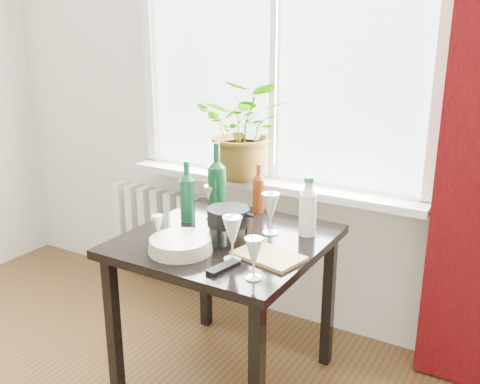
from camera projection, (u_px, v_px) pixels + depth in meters
The scene contains 18 objects.
window at pixel (277, 35), 2.73m from camera, with size 1.72×0.08×1.62m.
windowsill at pixel (268, 183), 2.91m from camera, with size 1.72×0.20×0.04m.
radiator at pixel (166, 232), 3.43m from camera, with size 0.80×0.10×0.55m.
table at pixel (226, 256), 2.42m from camera, with size 0.85×0.85×0.74m.
potted_plant at pixel (245, 130), 2.85m from camera, with size 0.48×0.42×0.54m, color #206F1D.
wine_bottle_left at pixel (187, 191), 2.55m from camera, with size 0.07×0.07×0.30m, color #0D4525, non-canonical shape.
wine_bottle_right at pixel (217, 180), 2.58m from camera, with size 0.09×0.09×0.38m, color #0B3B1C, non-canonical shape.
bottle_amber at pixel (259, 188), 2.68m from camera, with size 0.06×0.06×0.25m, color #6B280B, non-canonical shape.
cleaning_bottle at pixel (308, 206), 2.38m from camera, with size 0.08×0.08×0.27m, color silver, non-canonical shape.
wineglass_front_right at pixel (232, 238), 2.13m from camera, with size 0.08×0.08×0.19m, color silver, non-canonical shape.
wineglass_far_right at pixel (254, 258), 1.97m from camera, with size 0.07×0.07×0.17m, color silver, non-canonical shape.
wineglass_back_center at pixel (270, 213), 2.40m from camera, with size 0.08×0.08×0.20m, color silver, non-canonical shape.
wineglass_back_left at pixel (211, 201), 2.61m from camera, with size 0.07×0.07×0.17m, color silver, non-canonical shape.
wineglass_front_left at pixel (158, 228), 2.32m from camera, with size 0.05×0.05×0.12m, color silver, non-canonical shape.
plate_stack at pixel (180, 245), 2.23m from camera, with size 0.27×0.27×0.06m, color beige.
fondue_pot at pixel (228, 224), 2.34m from camera, with size 0.21×0.19×0.15m, color black, non-canonical shape.
tv_remote at pixel (223, 267), 2.07m from camera, with size 0.05×0.15×0.02m, color black.
cutting_board at pixel (269, 256), 2.17m from camera, with size 0.27×0.18×0.01m, color #A5854A.
Camera 1 is at (1.29, -0.33, 1.64)m, focal length 40.00 mm.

